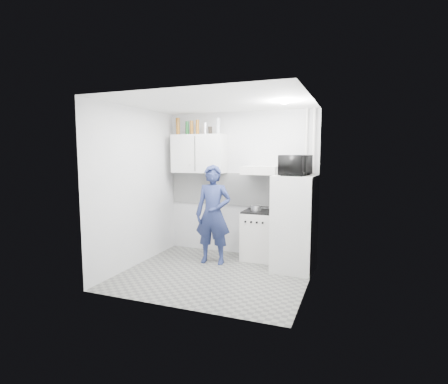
% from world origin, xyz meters
% --- Properties ---
extents(floor, '(2.80, 2.80, 0.00)m').
position_xyz_m(floor, '(0.00, 0.00, 0.00)').
color(floor, slate).
rests_on(floor, ground).
extents(ceiling, '(2.80, 2.80, 0.00)m').
position_xyz_m(ceiling, '(0.00, 0.00, 2.60)').
color(ceiling, white).
rests_on(ceiling, wall_back).
extents(wall_back, '(2.80, 0.00, 2.80)m').
position_xyz_m(wall_back, '(0.00, 1.25, 1.30)').
color(wall_back, silver).
rests_on(wall_back, floor).
extents(wall_left, '(0.00, 2.60, 2.60)m').
position_xyz_m(wall_left, '(-1.40, 0.00, 1.30)').
color(wall_left, silver).
rests_on(wall_left, floor).
extents(wall_right, '(0.00, 2.60, 2.60)m').
position_xyz_m(wall_right, '(1.40, 0.00, 1.30)').
color(wall_right, silver).
rests_on(wall_right, floor).
extents(person, '(0.65, 0.46, 1.67)m').
position_xyz_m(person, '(-0.25, 0.53, 0.83)').
color(person, navy).
rests_on(person, floor).
extents(stove, '(0.52, 0.52, 0.83)m').
position_xyz_m(stove, '(0.41, 1.00, 0.42)').
color(stove, silver).
rests_on(stove, floor).
extents(fridge, '(0.67, 0.67, 1.52)m').
position_xyz_m(fridge, '(1.10, 0.64, 0.76)').
color(fridge, silver).
rests_on(fridge, floor).
extents(stove_top, '(0.50, 0.50, 0.03)m').
position_xyz_m(stove_top, '(0.41, 1.00, 0.85)').
color(stove_top, black).
rests_on(stove_top, stove).
extents(saucepan, '(0.17, 0.17, 0.10)m').
position_xyz_m(saucepan, '(0.38, 0.97, 0.91)').
color(saucepan, silver).
rests_on(saucepan, stove_top).
extents(microwave, '(0.61, 0.45, 0.32)m').
position_xyz_m(microwave, '(1.10, 0.64, 1.67)').
color(microwave, black).
rests_on(microwave, fridge).
extents(bottle_a, '(0.07, 0.07, 0.32)m').
position_xyz_m(bottle_a, '(-1.18, 1.07, 2.36)').
color(bottle_a, brown).
rests_on(bottle_a, upper_cabinet).
extents(bottle_b, '(0.06, 0.06, 0.25)m').
position_xyz_m(bottle_b, '(-0.99, 1.07, 2.32)').
color(bottle_b, '#144C1E').
rests_on(bottle_b, upper_cabinet).
extents(bottle_c, '(0.06, 0.06, 0.26)m').
position_xyz_m(bottle_c, '(-0.90, 1.07, 2.33)').
color(bottle_c, brown).
rests_on(bottle_c, upper_cabinet).
extents(bottle_d, '(0.06, 0.06, 0.27)m').
position_xyz_m(bottle_d, '(-0.78, 1.07, 2.33)').
color(bottle_d, brown).
rests_on(bottle_d, upper_cabinet).
extents(canister_a, '(0.08, 0.08, 0.21)m').
position_xyz_m(canister_a, '(-0.63, 1.07, 2.30)').
color(canister_a, silver).
rests_on(canister_a, upper_cabinet).
extents(canister_b, '(0.07, 0.07, 0.14)m').
position_xyz_m(canister_b, '(-0.52, 1.07, 2.27)').
color(canister_b, black).
rests_on(canister_b, upper_cabinet).
extents(bottle_e, '(0.07, 0.07, 0.29)m').
position_xyz_m(bottle_e, '(-0.37, 1.07, 2.34)').
color(bottle_e, '#B2B7BC').
rests_on(bottle_e, upper_cabinet).
extents(upper_cabinet, '(1.00, 0.35, 0.70)m').
position_xyz_m(upper_cabinet, '(-0.75, 1.07, 1.85)').
color(upper_cabinet, silver).
rests_on(upper_cabinet, wall_back).
extents(range_hood, '(0.60, 0.50, 0.14)m').
position_xyz_m(range_hood, '(0.45, 1.00, 1.57)').
color(range_hood, silver).
rests_on(range_hood, wall_back).
extents(backsplash, '(2.74, 0.03, 0.60)m').
position_xyz_m(backsplash, '(0.00, 1.24, 1.20)').
color(backsplash, white).
rests_on(backsplash, wall_back).
extents(pipe_a, '(0.05, 0.05, 2.60)m').
position_xyz_m(pipe_a, '(1.30, 1.17, 1.30)').
color(pipe_a, silver).
rests_on(pipe_a, floor).
extents(pipe_b, '(0.04, 0.04, 2.60)m').
position_xyz_m(pipe_b, '(1.18, 1.17, 1.30)').
color(pipe_b, silver).
rests_on(pipe_b, floor).
extents(ceiling_spot_fixture, '(0.10, 0.10, 0.02)m').
position_xyz_m(ceiling_spot_fixture, '(1.00, 0.20, 2.57)').
color(ceiling_spot_fixture, white).
rests_on(ceiling_spot_fixture, ceiling).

